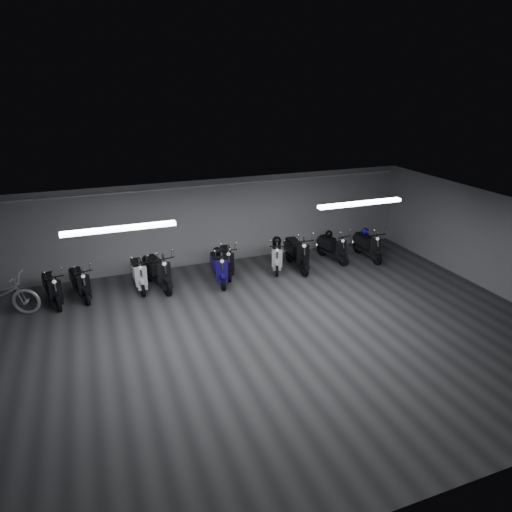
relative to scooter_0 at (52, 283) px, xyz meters
name	(u,v)px	position (x,y,z in m)	size (l,w,h in m)	color
floor	(266,336)	(4.77, -3.61, -0.61)	(14.00, 10.00, 0.01)	#353537
ceiling	(267,224)	(4.77, -3.61, 2.20)	(14.00, 10.00, 0.01)	gray
back_wall	(209,222)	(4.77, 1.40, 0.79)	(14.00, 0.01, 2.80)	gray
front_wall	(408,433)	(4.77, -8.61, 0.79)	(14.00, 0.01, 2.80)	gray
right_wall	(500,246)	(11.77, -3.61, 0.79)	(0.01, 10.00, 2.80)	gray
fluor_strip_left	(120,229)	(1.77, -2.61, 2.13)	(2.40, 0.18, 0.08)	white
fluor_strip_right	(360,203)	(7.77, -2.61, 2.13)	(2.40, 0.18, 0.08)	white
conduit	(208,186)	(4.77, 1.31, 2.01)	(0.05, 0.05, 13.60)	white
scooter_0	(52,283)	(0.00, 0.00, 0.00)	(0.54, 1.63, 1.21)	black
scooter_1	(80,278)	(0.71, 0.11, 0.00)	(0.54, 1.63, 1.21)	black
scooter_2	(138,269)	(2.30, 0.16, 0.01)	(0.55, 1.66, 1.24)	white
scooter_3	(157,266)	(2.82, -0.01, 0.08)	(0.62, 1.86, 1.38)	black
scooter_4	(219,263)	(4.60, -0.24, 0.03)	(0.57, 1.72, 1.28)	navy
scooter_5	(227,256)	(5.00, 0.25, 0.02)	(0.56, 1.69, 1.26)	black
scooter_6	(277,252)	(6.61, 0.08, 0.00)	(0.54, 1.63, 1.21)	silver
scooter_7	(297,248)	(7.25, -0.09, 0.10)	(0.63, 1.90, 1.41)	black
scooter_8	(333,243)	(8.67, 0.12, 0.01)	(0.55, 1.66, 1.23)	black
scooter_9	(368,241)	(9.86, -0.16, 0.04)	(0.58, 1.73, 1.29)	black
helmet_0	(217,251)	(4.62, 0.00, 0.31)	(0.26, 0.26, 0.26)	black
helmet_1	(277,241)	(6.69, 0.29, 0.29)	(0.29, 0.29, 0.29)	black
helmet_2	(365,231)	(9.86, 0.08, 0.31)	(0.24, 0.24, 0.24)	#120C85
helmet_3	(329,234)	(8.63, 0.34, 0.28)	(0.24, 0.24, 0.24)	black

